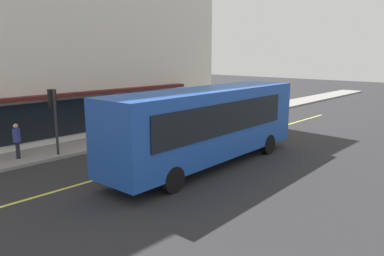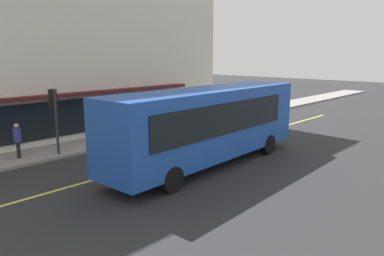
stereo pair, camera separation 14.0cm
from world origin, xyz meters
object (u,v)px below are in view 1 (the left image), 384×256
object	(u,v)px
bus	(209,122)
car_silver	(217,119)
traffic_light	(53,106)
pedestrian_near_storefront	(17,138)
pedestrian_mid_block	(183,109)

from	to	relation	value
bus	car_silver	distance (m)	8.05
bus	car_silver	world-z (taller)	bus
bus	traffic_light	distance (m)	7.60
traffic_light	car_silver	distance (m)	10.82
pedestrian_near_storefront	pedestrian_mid_block	bearing A→B (deg)	4.95
car_silver	pedestrian_near_storefront	world-z (taller)	pedestrian_near_storefront
bus	pedestrian_near_storefront	distance (m)	9.01
bus	pedestrian_mid_block	distance (m)	10.47
car_silver	pedestrian_near_storefront	xyz separation A→B (m)	(-12.15, 2.32, 0.42)
traffic_light	pedestrian_mid_block	distance (m)	10.95
bus	traffic_light	size ratio (longest dim) A/B	3.50
pedestrian_mid_block	pedestrian_near_storefront	bearing A→B (deg)	-175.05
traffic_light	car_silver	size ratio (longest dim) A/B	0.73
car_silver	pedestrian_near_storefront	bearing A→B (deg)	169.19
bus	pedestrian_near_storefront	world-z (taller)	bus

